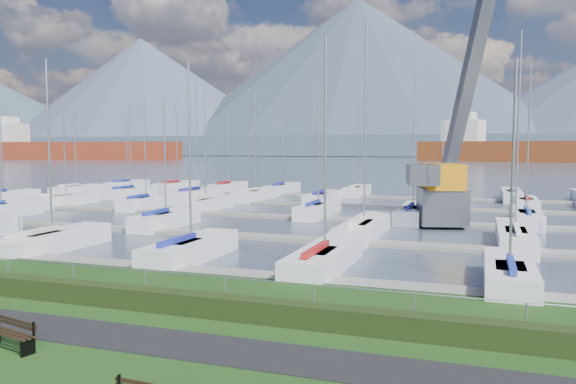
% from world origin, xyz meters
% --- Properties ---
extents(path, '(160.00, 2.00, 0.04)m').
position_xyz_m(path, '(0.00, -3.00, 0.01)').
color(path, black).
rests_on(path, grass).
extents(water, '(800.00, 540.00, 0.20)m').
position_xyz_m(water, '(0.00, 260.00, -0.40)').
color(water, '#3D4759').
extents(hedge, '(80.00, 0.70, 0.70)m').
position_xyz_m(hedge, '(0.00, -0.40, 0.35)').
color(hedge, black).
rests_on(hedge, grass).
extents(fence, '(80.00, 0.04, 0.04)m').
position_xyz_m(fence, '(0.00, 0.00, 1.20)').
color(fence, '#999DA2').
rests_on(fence, grass).
extents(foothill, '(900.00, 80.00, 12.00)m').
position_xyz_m(foothill, '(0.00, 330.00, 6.00)').
color(foothill, '#48596A').
rests_on(foothill, water).
extents(mountains, '(1190.00, 360.00, 115.00)m').
position_xyz_m(mountains, '(7.35, 404.62, 46.68)').
color(mountains, '#40505E').
rests_on(mountains, water).
extents(docks, '(90.00, 41.60, 0.25)m').
position_xyz_m(docks, '(0.00, 26.00, -0.22)').
color(docks, slate).
rests_on(docks, water).
extents(bench_left, '(1.85, 0.81, 0.85)m').
position_xyz_m(bench_left, '(-2.05, -4.76, 0.42)').
color(bench_left, black).
rests_on(bench_left, grass).
extents(crane, '(7.02, 13.13, 22.35)m').
position_xyz_m(crane, '(7.61, 26.14, 5.33)').
color(crane, '#55575C').
rests_on(crane, water).
extents(cargo_ship_west, '(98.70, 25.48, 21.50)m').
position_xyz_m(cargo_ship_west, '(-166.01, 186.99, 3.56)').
color(cargo_ship_west, maroon).
rests_on(cargo_ship_west, water).
extents(cargo_ship_mid, '(107.95, 42.49, 21.50)m').
position_xyz_m(cargo_ship_mid, '(34.58, 212.12, 3.48)').
color(cargo_ship_mid, brown).
rests_on(cargo_ship_mid, water).
extents(sailboat_fleet, '(75.97, 50.13, 13.68)m').
position_xyz_m(sailboat_fleet, '(-0.76, 28.91, 5.41)').
color(sailboat_fleet, '#1B3D96').
rests_on(sailboat_fleet, water).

